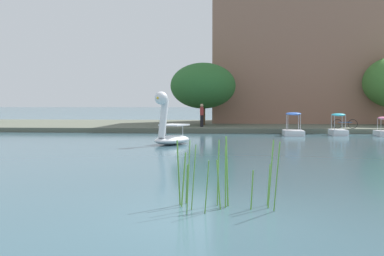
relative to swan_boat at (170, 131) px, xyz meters
The scene contains 10 objects.
ground_plane 15.87m from the swan_boat, 79.00° to the right, with size 614.53×614.53×0.00m, color #385966.
shore_bank_far 19.15m from the swan_boat, 80.91° to the left, with size 123.76×18.31×0.36m, color #5B6051.
swan_boat is the anchor object (origin of this frame).
pedal_boat_blue 11.00m from the swan_boat, 45.71° to the left, with size 1.42×2.13×1.60m.
pedal_boat_cyan 13.71m from the swan_boat, 37.59° to the left, with size 1.07×1.97×1.53m.
tree_broadleaf_right 15.53m from the swan_boat, 86.15° to the left, with size 7.58×7.63×5.37m.
person_on_path 11.97m from the swan_boat, 84.79° to the left, with size 0.29×0.29×1.84m.
bicycle_parked 15.75m from the swan_boat, 41.23° to the left, with size 1.73×0.42×0.70m.
apartment_block 25.70m from the swan_boat, 66.15° to the left, with size 16.41×9.37×14.34m, color #996B56.
reed_clump_foreground 14.98m from the swan_boat, 79.02° to the right, with size 2.13×1.06×1.50m.
Camera 1 is at (-0.03, -8.66, 2.18)m, focal length 42.67 mm.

